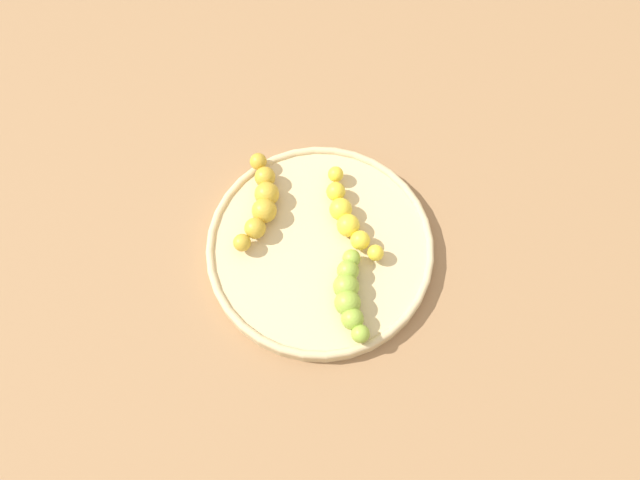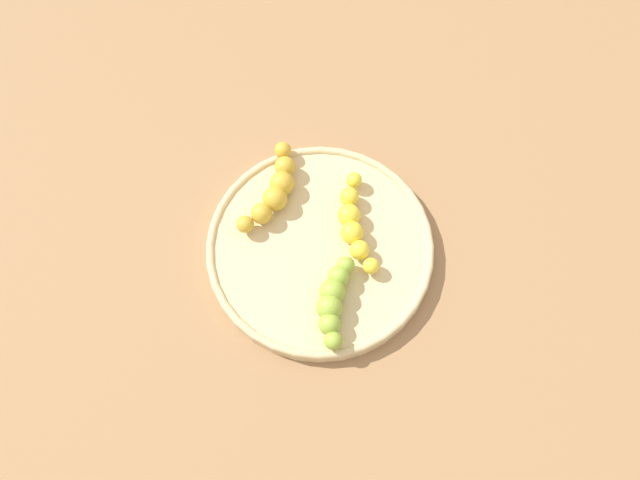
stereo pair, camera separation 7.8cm
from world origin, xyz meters
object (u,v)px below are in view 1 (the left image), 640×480
object	(u,v)px
fruit_bowl	(320,248)
banana_green	(350,294)
banana_yellow	(347,216)
banana_spotted	(261,202)

from	to	relation	value
fruit_bowl	banana_green	xyz separation A→B (m)	(0.04, 0.06, 0.02)
banana_green	fruit_bowl	bearing A→B (deg)	-66.88
banana_yellow	banana_spotted	size ratio (longest dim) A/B	0.91
banana_yellow	fruit_bowl	bearing A→B (deg)	21.96
fruit_bowl	banana_green	bearing A→B (deg)	57.73
banana_green	banana_spotted	bearing A→B (deg)	-51.98
fruit_bowl	banana_spotted	size ratio (longest dim) A/B	2.23
fruit_bowl	banana_spotted	xyz separation A→B (m)	(-0.01, -0.09, 0.02)
fruit_bowl	banana_spotted	bearing A→B (deg)	-94.82
fruit_bowl	banana_spotted	world-z (taller)	banana_spotted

